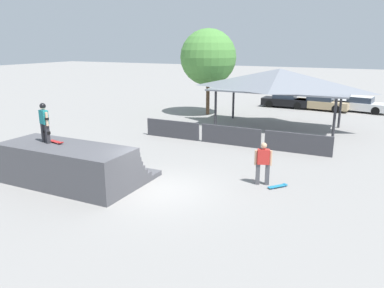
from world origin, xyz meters
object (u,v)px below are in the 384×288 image
at_px(bystander_walking, 263,161).
at_px(skateboard_on_ground, 278,186).
at_px(skater_on_deck, 44,120).
at_px(skateboard_on_deck, 56,142).
at_px(parked_car_tan, 321,103).
at_px(parked_car_white, 361,105).
at_px(parked_car_black, 285,100).
at_px(tree_beside_pavilion, 208,57).

relative_size(bystander_walking, skateboard_on_ground, 2.23).
distance_m(skater_on_deck, skateboard_on_deck, 0.97).
bearing_deg(skateboard_on_ground, parked_car_tan, 42.71).
bearing_deg(parked_car_tan, bystander_walking, -82.83).
relative_size(bystander_walking, parked_car_white, 0.40).
relative_size(skateboard_on_deck, bystander_walking, 0.46).
bearing_deg(skater_on_deck, skateboard_on_deck, 32.71).
bearing_deg(parked_car_white, parked_car_tan, -161.60).
bearing_deg(skateboard_on_deck, skater_on_deck, -154.24).
relative_size(skateboard_on_ground, parked_car_black, 0.19).
bearing_deg(skateboard_on_deck, bystander_walking, 35.08).
distance_m(skater_on_deck, skateboard_on_ground, 9.66).
height_order(skater_on_deck, bystander_walking, skater_on_deck).
xyz_separation_m(tree_beside_pavilion, parked_car_black, (4.78, 6.20, -3.85)).
distance_m(skateboard_on_deck, bystander_walking, 8.33).
relative_size(skater_on_deck, parked_car_tan, 0.35).
bearing_deg(skater_on_deck, tree_beside_pavilion, 108.92).
distance_m(tree_beside_pavilion, parked_car_tan, 10.69).
bearing_deg(skateboard_on_deck, parked_car_tan, 83.57).
relative_size(bystander_walking, tree_beside_pavilion, 0.26).
xyz_separation_m(parked_car_black, parked_car_white, (6.16, 0.39, 0.00)).
distance_m(skateboard_on_deck, parked_car_black, 23.07).
height_order(bystander_walking, tree_beside_pavilion, tree_beside_pavilion).
relative_size(parked_car_black, parked_car_tan, 0.88).
bearing_deg(bystander_walking, skater_on_deck, 3.63).
height_order(tree_beside_pavilion, parked_car_black, tree_beside_pavilion).
height_order(skateboard_on_deck, parked_car_tan, skateboard_on_deck).
relative_size(skater_on_deck, bystander_walking, 0.92).
xyz_separation_m(tree_beside_pavilion, parked_car_tan, (7.86, 6.13, -3.85)).
bearing_deg(parked_car_tan, skater_on_deck, -102.53).
height_order(tree_beside_pavilion, parked_car_white, tree_beside_pavilion).
xyz_separation_m(skater_on_deck, parked_car_black, (4.63, 22.77, -1.95)).
bearing_deg(bystander_walking, skateboard_on_deck, 4.10).
bearing_deg(skateboard_on_deck, tree_beside_pavilion, 103.45).
height_order(skater_on_deck, skateboard_on_deck, skater_on_deck).
distance_m(skateboard_on_ground, parked_car_black, 19.82).
distance_m(skateboard_on_ground, parked_car_tan, 19.35).
bearing_deg(parked_car_tan, parked_car_white, 14.72).
height_order(tree_beside_pavilion, parked_car_tan, tree_beside_pavilion).
xyz_separation_m(bystander_walking, tree_beside_pavilion, (-8.18, 13.13, 3.49)).
xyz_separation_m(skater_on_deck, bystander_walking, (8.03, 3.44, -1.58)).
bearing_deg(parked_car_white, bystander_walking, -88.08).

